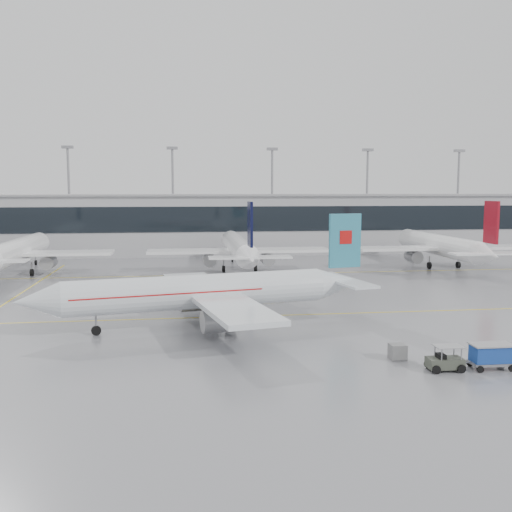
{
  "coord_description": "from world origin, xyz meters",
  "views": [
    {
      "loc": [
        -9.3,
        -58.74,
        13.31
      ],
      "look_at": [
        0.0,
        12.0,
        5.0
      ],
      "focal_mm": 40.0,
      "sensor_mm": 36.0,
      "label": 1
    }
  ],
  "objects": [
    {
      "name": "ground",
      "position": [
        0.0,
        0.0,
        0.0
      ],
      "size": [
        320.0,
        320.0,
        0.0
      ],
      "primitive_type": "plane",
      "color": "gray",
      "rests_on": "ground"
    },
    {
      "name": "taxi_line_main",
      "position": [
        0.0,
        0.0,
        0.01
      ],
      "size": [
        120.0,
        0.25,
        0.01
      ],
      "primitive_type": "cube",
      "color": "yellow",
      "rests_on": "ground"
    },
    {
      "name": "taxi_line_north",
      "position": [
        0.0,
        30.0,
        0.01
      ],
      "size": [
        120.0,
        0.25,
        0.01
      ],
      "primitive_type": "cube",
      "color": "yellow",
      "rests_on": "ground"
    },
    {
      "name": "taxi_line_cross",
      "position": [
        -30.0,
        15.0,
        0.01
      ],
      "size": [
        0.25,
        60.0,
        0.01
      ],
      "primitive_type": "cube",
      "color": "yellow",
      "rests_on": "ground"
    },
    {
      "name": "terminal",
      "position": [
        0.0,
        62.0,
        6.0
      ],
      "size": [
        180.0,
        15.0,
        12.0
      ],
      "primitive_type": "cube",
      "color": "#A0A0A4",
      "rests_on": "ground"
    },
    {
      "name": "terminal_glass",
      "position": [
        0.0,
        54.45,
        7.5
      ],
      "size": [
        180.0,
        0.2,
        5.0
      ],
      "primitive_type": "cube",
      "color": "black",
      "rests_on": "ground"
    },
    {
      "name": "terminal_roof",
      "position": [
        0.0,
        62.0,
        12.2
      ],
      "size": [
        182.0,
        16.0,
        0.4
      ],
      "primitive_type": "cube",
      "color": "gray",
      "rests_on": "ground"
    },
    {
      "name": "light_masts",
      "position": [
        0.0,
        68.0,
        13.34
      ],
      "size": [
        156.4,
        1.0,
        22.6
      ],
      "color": "gray",
      "rests_on": "ground"
    },
    {
      "name": "air_canada_jet",
      "position": [
        -6.5,
        -3.85,
        3.41
      ],
      "size": [
        34.81,
        27.82,
        10.82
      ],
      "rotation": [
        0.0,
        0.0,
        3.35
      ],
      "color": "silver",
      "rests_on": "ground"
    },
    {
      "name": "parked_jet_b",
      "position": [
        -35.0,
        33.69,
        3.71
      ],
      "size": [
        29.64,
        36.96,
        11.72
      ],
      "rotation": [
        0.0,
        0.0,
        1.57
      ],
      "color": "white",
      "rests_on": "ground"
    },
    {
      "name": "parked_jet_c",
      "position": [
        -0.0,
        33.69,
        3.71
      ],
      "size": [
        29.64,
        36.96,
        11.72
      ],
      "rotation": [
        0.0,
        0.0,
        1.57
      ],
      "color": "white",
      "rests_on": "ground"
    },
    {
      "name": "parked_jet_d",
      "position": [
        35.0,
        33.69,
        3.71
      ],
      "size": [
        29.64,
        36.96,
        11.72
      ],
      "rotation": [
        0.0,
        0.0,
        1.57
      ],
      "color": "white",
      "rests_on": "ground"
    },
    {
      "name": "baggage_tug",
      "position": [
        9.89,
        -20.0,
        0.66
      ],
      "size": [
        3.87,
        1.65,
        1.88
      ],
      "rotation": [
        0.0,
        0.0,
        -0.02
      ],
      "color": "#3D4237",
      "rests_on": "ground"
    },
    {
      "name": "baggage_cart",
      "position": [
        13.48,
        -20.06,
        1.12
      ],
      "size": [
        3.12,
        1.78,
        1.91
      ],
      "rotation": [
        0.0,
        0.0,
        -0.02
      ],
      "color": "gray",
      "rests_on": "ground"
    },
    {
      "name": "gse_unit",
      "position": [
        7.46,
        -16.88,
        0.62
      ],
      "size": [
        1.23,
        1.14,
        1.23
      ],
      "primitive_type": "cube",
      "rotation": [
        0.0,
        0.0,
        -0.0
      ],
      "color": "slate",
      "rests_on": "ground"
    }
  ]
}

